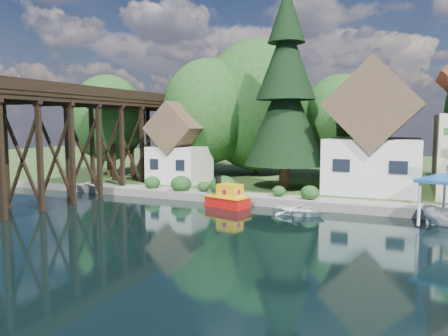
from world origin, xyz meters
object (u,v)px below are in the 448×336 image
(trestle_bridge, at_px, (72,135))
(boat_white_a, at_px, (299,209))
(conifer, at_px, (286,93))
(tugboat, at_px, (228,198))
(house_left, at_px, (374,137))
(shed, at_px, (180,148))

(trestle_bridge, height_order, boat_white_a, trestle_bridge)
(trestle_bridge, relative_size, conifer, 2.53)
(tugboat, bearing_deg, house_left, 44.14)
(conifer, bearing_deg, trestle_bridge, -150.73)
(shed, bearing_deg, boat_white_a, -30.96)
(tugboat, bearing_deg, boat_white_a, -5.68)
(shed, xyz_separation_m, conifer, (10.75, -0.50, 5.09))
(conifer, bearing_deg, boat_white_a, -67.89)
(house_left, bearing_deg, conifer, -164.57)
(trestle_bridge, distance_m, boat_white_a, 19.61)
(trestle_bridge, height_order, shed, trestle_bridge)
(boat_white_a, bearing_deg, conifer, 28.02)
(house_left, relative_size, conifer, 0.63)
(trestle_bridge, xyz_separation_m, conifer, (15.75, 8.83, 3.57))
(shed, xyz_separation_m, tugboat, (8.40, -7.82, -3.13))
(house_left, xyz_separation_m, conifer, (-7.25, -2.00, 3.78))
(house_left, height_order, conifer, conifer)
(shed, relative_size, boat_white_a, 2.11)
(shed, height_order, tugboat, shed)
(trestle_bridge, distance_m, house_left, 25.42)
(house_left, relative_size, boat_white_a, 2.97)
(trestle_bridge, xyz_separation_m, tugboat, (13.40, 1.51, -4.65))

